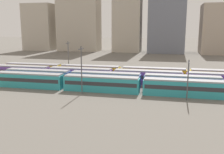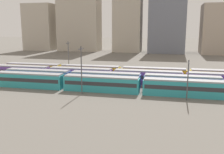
{
  "view_description": "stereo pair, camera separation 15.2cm",
  "coord_description": "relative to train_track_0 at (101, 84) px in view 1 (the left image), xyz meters",
  "views": [
    {
      "loc": [
        34.73,
        -56.8,
        14.96
      ],
      "look_at": [
        19.76,
        7.8,
        2.04
      ],
      "focal_mm": 41.06,
      "sensor_mm": 36.0,
      "label": 1
    },
    {
      "loc": [
        34.88,
        -56.77,
        14.96
      ],
      "look_at": [
        19.76,
        7.8,
        2.04
      ],
      "focal_mm": 41.06,
      "sensor_mm": 36.0,
      "label": 2
    }
  ],
  "objects": [
    {
      "name": "train_track_3",
      "position": [
        11.16,
        15.6,
        0.0
      ],
      "size": [
        93.6,
        3.06,
        3.75
      ],
      "color": "yellow",
      "rests_on": "ground_plane"
    },
    {
      "name": "catenary_pole_2",
      "position": [
        -3.71,
        -3.2,
        4.08
      ],
      "size": [
        0.24,
        3.2,
        10.85
      ],
      "color": "#4C4C51",
      "rests_on": "ground_plane"
    },
    {
      "name": "train_track_2",
      "position": [
        9.96,
        10.4,
        0.0
      ],
      "size": [
        93.6,
        3.06,
        3.75
      ],
      "color": "#6B429E",
      "rests_on": "ground_plane"
    },
    {
      "name": "catenary_pole_1",
      "position": [
        -15.86,
        18.54,
        3.98
      ],
      "size": [
        0.24,
        3.2,
        10.65
      ],
      "color": "#4C4C51",
      "rests_on": "ground_plane"
    },
    {
      "name": "ground_plane",
      "position": [
        -18.99,
        7.8,
        -1.9
      ],
      "size": [
        600.0,
        600.0,
        0.0
      ],
      "primitive_type": "plane",
      "color": "#666059"
    },
    {
      "name": "distant_building_1",
      "position": [
        -42.06,
        99.79,
        19.06
      ],
      "size": [
        26.12,
        12.66,
        41.92
      ],
      "primitive_type": "cube",
      "color": "#B2A899",
      "rests_on": "ground_plane"
    },
    {
      "name": "distant_building_4",
      "position": [
        42.68,
        99.79,
        11.94
      ],
      "size": [
        22.2,
        19.58,
        27.68
      ],
      "primitive_type": "cube",
      "color": "#A89989",
      "rests_on": "ground_plane"
    },
    {
      "name": "distant_building_0",
      "position": [
        -69.38,
        99.79,
        13.03
      ],
      "size": [
        19.23,
        13.85,
        29.87
      ],
      "primitive_type": "cube",
      "color": "#B2A899",
      "rests_on": "ground_plane"
    },
    {
      "name": "train_track_1",
      "position": [
        18.55,
        5.2,
        0.0
      ],
      "size": [
        93.6,
        3.06,
        3.75
      ],
      "color": "#4C70BC",
      "rests_on": "ground_plane"
    },
    {
      "name": "catenary_pole_0",
      "position": [
        19.32,
        -3.16,
        2.88
      ],
      "size": [
        0.24,
        3.2,
        8.51
      ],
      "color": "#4C4C51",
      "rests_on": "ground_plane"
    },
    {
      "name": "train_track_0",
      "position": [
        0.0,
        0.0,
        0.0
      ],
      "size": [
        55.8,
        3.06,
        3.75
      ],
      "color": "teal",
      "rests_on": "ground_plane"
    },
    {
      "name": "distant_building_2",
      "position": [
        -11.02,
        99.79,
        19.28
      ],
      "size": [
        16.71,
        12.38,
        42.37
      ],
      "primitive_type": "cube",
      "color": "#B2A899",
      "rests_on": "ground_plane"
    },
    {
      "name": "distant_building_3",
      "position": [
        12.49,
        99.79,
        16.32
      ],
      "size": [
        21.02,
        16.76,
        36.44
      ],
      "primitive_type": "cube",
      "color": "slate",
      "rests_on": "ground_plane"
    }
  ]
}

